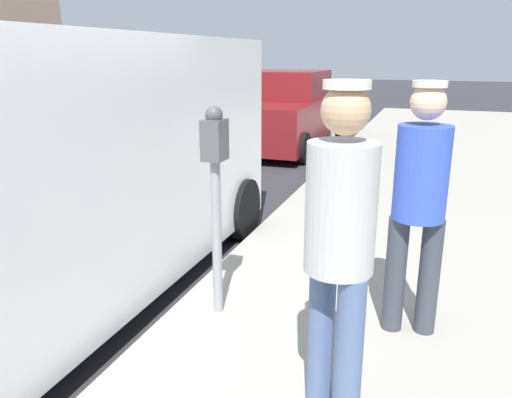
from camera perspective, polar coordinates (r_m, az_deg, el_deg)
ground_plane at (r=4.27m, az=-24.65°, el=-13.45°), size 80.00×80.00×0.00m
parking_meter_near at (r=3.51m, az=-4.63°, el=2.51°), size 0.14×0.18×1.52m
parking_meter_far at (r=7.50m, az=8.81°, el=9.65°), size 0.14×0.18×1.52m
pedestrian_in_gray at (r=2.45m, az=9.46°, el=-4.34°), size 0.34×0.34×1.74m
pedestrian_in_blue at (r=3.42m, az=18.06°, el=0.41°), size 0.36×0.34×1.70m
parked_van at (r=4.21m, az=-24.73°, el=3.01°), size 2.12×5.20×2.15m
parked_sedan_ahead at (r=11.30m, az=3.16°, el=9.74°), size 1.94×4.40×1.65m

